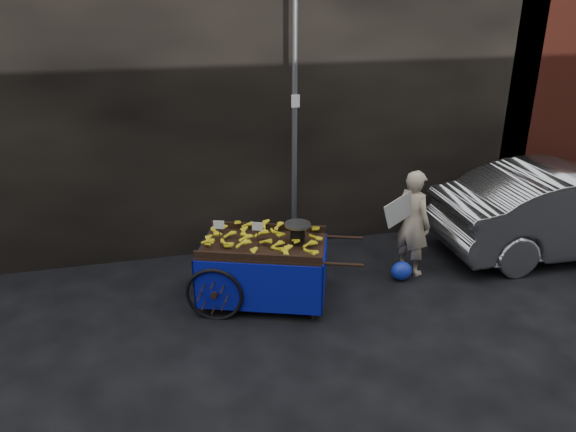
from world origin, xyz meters
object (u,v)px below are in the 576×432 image
object	(u,v)px
vendor	(413,222)
parked_car	(570,209)
banana_cart	(259,250)
plastic_bag	(401,271)

from	to	relation	value
vendor	parked_car	xyz separation A→B (m)	(2.70, 0.06, -0.09)
parked_car	banana_cart	bearing A→B (deg)	95.49
vendor	plastic_bag	world-z (taller)	vendor
plastic_bag	parked_car	distance (m)	2.99
banana_cart	plastic_bag	distance (m)	2.16
plastic_bag	vendor	bearing A→B (deg)	43.97
vendor	parked_car	bearing A→B (deg)	-112.51
banana_cart	vendor	world-z (taller)	vendor
banana_cart	parked_car	distance (m)	5.01
banana_cart	vendor	xyz separation A→B (m)	(2.30, 0.26, 0.04)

